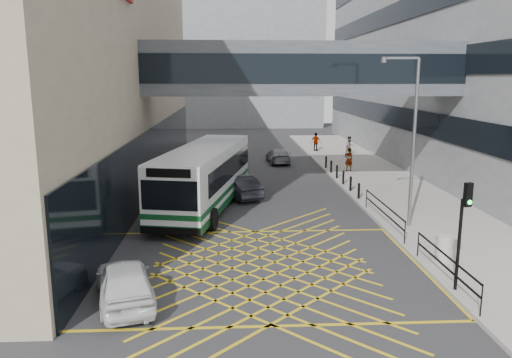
{
  "coord_description": "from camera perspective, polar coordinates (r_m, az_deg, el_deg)",
  "views": [
    {
      "loc": [
        -1.11,
        -17.67,
        7.03
      ],
      "look_at": [
        0.0,
        4.0,
        2.6
      ],
      "focal_mm": 35.0,
      "sensor_mm": 36.0,
      "label": 1
    }
  ],
  "objects": [
    {
      "name": "ground",
      "position": [
        19.05,
        0.63,
        -10.12
      ],
      "size": [
        120.0,
        120.0,
        0.0
      ],
      "primitive_type": "plane",
      "color": "#333335"
    },
    {
      "name": "building_far",
      "position": [
        77.7,
        -3.69,
        12.97
      ],
      "size": [
        28.0,
        16.0,
        18.0
      ],
      "primitive_type": "cube",
      "color": "gray",
      "rests_on": "ground"
    },
    {
      "name": "skybridge",
      "position": [
        29.95,
        5.07,
        12.4
      ],
      "size": [
        20.0,
        4.1,
        3.0
      ],
      "color": "#464B51",
      "rests_on": "ground"
    },
    {
      "name": "pavement",
      "position": [
        34.89,
        13.97,
        -0.3
      ],
      "size": [
        6.0,
        54.0,
        0.16
      ],
      "primitive_type": "cube",
      "color": "#A39E95",
      "rests_on": "ground"
    },
    {
      "name": "box_junction",
      "position": [
        19.04,
        0.63,
        -10.11
      ],
      "size": [
        12.0,
        9.0,
        0.01
      ],
      "color": "gold",
      "rests_on": "ground"
    },
    {
      "name": "bus",
      "position": [
        27.23,
        -5.82,
        0.41
      ],
      "size": [
        5.14,
        12.3,
        3.36
      ],
      "rotation": [
        0.0,
        0.0,
        -0.2
      ],
      "color": "silver",
      "rests_on": "ground"
    },
    {
      "name": "car_white",
      "position": [
        16.58,
        -14.78,
        -11.27
      ],
      "size": [
        2.99,
        4.79,
        1.42
      ],
      "primitive_type": "imported",
      "rotation": [
        0.0,
        0.0,
        3.42
      ],
      "color": "silver",
      "rests_on": "ground"
    },
    {
      "name": "car_dark",
      "position": [
        29.66,
        -2.14,
        -0.81
      ],
      "size": [
        3.39,
        4.72,
        1.38
      ],
      "primitive_type": "imported",
      "rotation": [
        0.0,
        0.0,
        3.57
      ],
      "color": "black",
      "rests_on": "ground"
    },
    {
      "name": "car_silver",
      "position": [
        41.76,
        2.53,
        2.72
      ],
      "size": [
        1.98,
        4.2,
        1.28
      ],
      "primitive_type": "imported",
      "rotation": [
        0.0,
        0.0,
        3.2
      ],
      "color": "gray",
      "rests_on": "ground"
    },
    {
      "name": "traffic_light",
      "position": [
        17.28,
        22.61,
        -4.46
      ],
      "size": [
        0.29,
        0.43,
        3.64
      ],
      "rotation": [
        0.0,
        0.0,
        0.35
      ],
      "color": "black",
      "rests_on": "pavement"
    },
    {
      "name": "street_lamp",
      "position": [
        23.81,
        17.24,
        5.11
      ],
      "size": [
        1.76,
        0.32,
        7.76
      ],
      "rotation": [
        0.0,
        0.0,
        -0.06
      ],
      "color": "slate",
      "rests_on": "pavement"
    },
    {
      "name": "litter_bin",
      "position": [
        20.41,
        20.62,
        -7.41
      ],
      "size": [
        0.58,
        0.58,
        1.0
      ],
      "primitive_type": "cylinder",
      "color": "#ADA89E",
      "rests_on": "pavement"
    },
    {
      "name": "kerb_railings",
      "position": [
        21.65,
        16.88,
        -5.48
      ],
      "size": [
        0.05,
        12.54,
        1.0
      ],
      "color": "black",
      "rests_on": "pavement"
    },
    {
      "name": "bollards",
      "position": [
        34.1,
        9.58,
        0.52
      ],
      "size": [
        0.14,
        10.14,
        0.9
      ],
      "color": "black",
      "rests_on": "pavement"
    },
    {
      "name": "pedestrian_a",
      "position": [
        37.78,
        10.55,
        2.2
      ],
      "size": [
        0.8,
        0.67,
        1.73
      ],
      "primitive_type": "imported",
      "rotation": [
        0.0,
        0.0,
        3.44
      ],
      "color": "gray",
      "rests_on": "pavement"
    },
    {
      "name": "pedestrian_b",
      "position": [
        45.51,
        10.65,
        3.74
      ],
      "size": [
        0.94,
        0.71,
        1.7
      ],
      "primitive_type": "imported",
      "rotation": [
        0.0,
        0.0,
        0.31
      ],
      "color": "gray",
      "rests_on": "pavement"
    },
    {
      "name": "pedestrian_c",
      "position": [
        47.87,
        6.87,
        4.24
      ],
      "size": [
        1.09,
        1.03,
        1.72
      ],
      "primitive_type": "imported",
      "rotation": [
        0.0,
        0.0,
        2.44
      ],
      "color": "gray",
      "rests_on": "pavement"
    }
  ]
}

